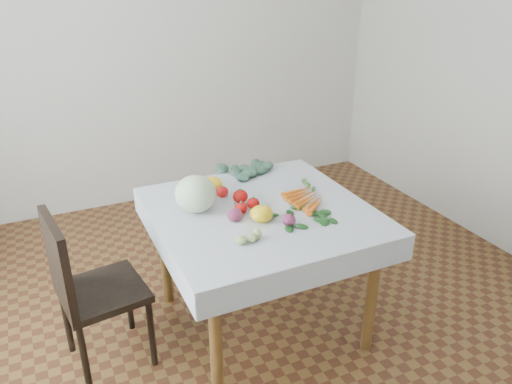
# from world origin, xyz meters

# --- Properties ---
(ground) EXTENTS (4.00, 4.00, 0.00)m
(ground) POSITION_xyz_m (0.00, 0.00, 0.00)
(ground) COLOR brown
(back_wall) EXTENTS (4.00, 0.04, 2.70)m
(back_wall) POSITION_xyz_m (0.00, 2.00, 1.35)
(back_wall) COLOR silver
(back_wall) RESTS_ON ground
(table) EXTENTS (1.00, 1.00, 0.75)m
(table) POSITION_xyz_m (0.00, 0.00, 0.65)
(table) COLOR brown
(table) RESTS_ON ground
(tablecloth) EXTENTS (1.12, 1.12, 0.01)m
(tablecloth) POSITION_xyz_m (0.00, 0.00, 0.75)
(tablecloth) COLOR white
(tablecloth) RESTS_ON table
(chair) EXTENTS (0.45, 0.45, 0.89)m
(chair) POSITION_xyz_m (-0.94, 0.07, 0.51)
(chair) COLOR black
(chair) RESTS_ON ground
(cabbage) EXTENTS (0.26, 0.26, 0.20)m
(cabbage) POSITION_xyz_m (-0.32, 0.13, 0.85)
(cabbage) COLOR silver
(cabbage) RESTS_ON tablecloth
(tomato_a) EXTENTS (0.08, 0.08, 0.06)m
(tomato_a) POSITION_xyz_m (-0.13, 0.23, 0.79)
(tomato_a) COLOR red
(tomato_a) RESTS_ON tablecloth
(tomato_b) EXTENTS (0.08, 0.08, 0.06)m
(tomato_b) POSITION_xyz_m (-0.03, 0.03, 0.79)
(tomato_b) COLOR red
(tomato_b) RESTS_ON tablecloth
(tomato_c) EXTENTS (0.07, 0.07, 0.06)m
(tomato_c) POSITION_xyz_m (-0.12, 0.00, 0.79)
(tomato_c) COLOR red
(tomato_c) RESTS_ON tablecloth
(tomato_d) EXTENTS (0.11, 0.11, 0.07)m
(tomato_d) POSITION_xyz_m (-0.07, 0.12, 0.79)
(tomato_d) COLOR red
(tomato_d) RESTS_ON tablecloth
(heirloom_back) EXTENTS (0.14, 0.14, 0.08)m
(heirloom_back) POSITION_xyz_m (-0.15, 0.34, 0.80)
(heirloom_back) COLOR yellow
(heirloom_back) RESTS_ON tablecloth
(heirloom_front) EXTENTS (0.13, 0.13, 0.08)m
(heirloom_front) POSITION_xyz_m (-0.06, -0.12, 0.80)
(heirloom_front) COLOR yellow
(heirloom_front) RESTS_ON tablecloth
(onion_a) EXTENTS (0.08, 0.08, 0.07)m
(onion_a) POSITION_xyz_m (-0.18, -0.06, 0.79)
(onion_a) COLOR #5B1A3D
(onion_a) RESTS_ON tablecloth
(onion_b) EXTENTS (0.08, 0.08, 0.06)m
(onion_b) POSITION_xyz_m (0.05, -0.22, 0.79)
(onion_b) COLOR #5B1A3D
(onion_b) RESTS_ON tablecloth
(tomatillo_cluster) EXTENTS (0.09, 0.11, 0.04)m
(tomatillo_cluster) POSITION_xyz_m (-0.20, -0.27, 0.78)
(tomatillo_cluster) COLOR #B9CE76
(tomatillo_cluster) RESTS_ON tablecloth
(carrot_bunch) EXTENTS (0.22, 0.32, 0.03)m
(carrot_bunch) POSITION_xyz_m (0.27, -0.01, 0.77)
(carrot_bunch) COLOR orange
(carrot_bunch) RESTS_ON tablecloth
(kale_bunch) EXTENTS (0.36, 0.27, 0.05)m
(kale_bunch) POSITION_xyz_m (0.14, 0.47, 0.78)
(kale_bunch) COLOR #3E664F
(kale_bunch) RESTS_ON tablecloth
(basil_bunch) EXTENTS (0.27, 0.23, 0.01)m
(basil_bunch) POSITION_xyz_m (0.16, -0.18, 0.76)
(basil_bunch) COLOR #1A561A
(basil_bunch) RESTS_ON tablecloth
(dill_bunch) EXTENTS (0.20, 0.15, 0.02)m
(dill_bunch) POSITION_xyz_m (-0.24, 0.41, 0.77)
(dill_bunch) COLOR #487D39
(dill_bunch) RESTS_ON tablecloth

